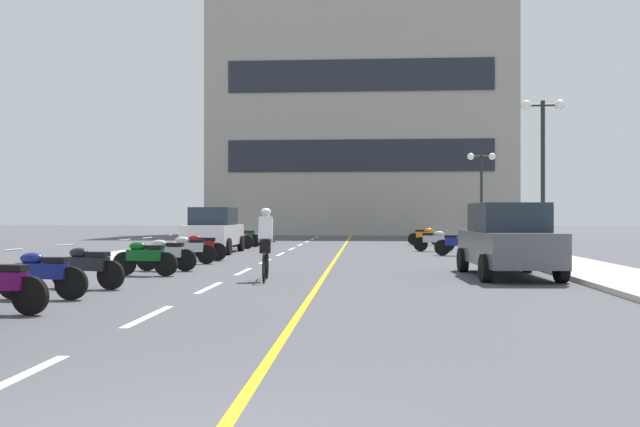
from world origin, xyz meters
The scene contains 33 objects.
ground_plane centered at (0.00, 21.00, 0.00)m, with size 140.00×140.00×0.00m, color #47474C.
curb_left centered at (-7.20, 24.00, 0.06)m, with size 2.40×72.00×0.12m, color #B7B2A8.
curb_right centered at (7.20, 24.00, 0.06)m, with size 2.40×72.00×0.12m, color #B7B2A8.
lane_dash_0 centered at (-2.00, 2.00, 0.00)m, with size 0.14×2.20×0.01m, color silver.
lane_dash_1 centered at (-2.00, 6.00, 0.00)m, with size 0.14×2.20×0.01m, color silver.
lane_dash_2 centered at (-2.00, 10.00, 0.00)m, with size 0.14×2.20×0.01m, color silver.
lane_dash_3 centered at (-2.00, 14.00, 0.00)m, with size 0.14×2.20×0.01m, color silver.
lane_dash_4 centered at (-2.00, 18.00, 0.00)m, with size 0.14×2.20×0.01m, color silver.
lane_dash_5 centered at (-2.00, 22.00, 0.00)m, with size 0.14×2.20×0.01m, color silver.
lane_dash_6 centered at (-2.00, 26.00, 0.00)m, with size 0.14×2.20×0.01m, color silver.
lane_dash_7 centered at (-2.00, 30.00, 0.00)m, with size 0.14×2.20×0.01m, color silver.
lane_dash_8 centered at (-2.00, 34.00, 0.00)m, with size 0.14×2.20×0.01m, color silver.
lane_dash_9 centered at (-2.00, 38.00, 0.00)m, with size 0.14×2.20×0.01m, color silver.
lane_dash_10 centered at (-2.00, 42.00, 0.00)m, with size 0.14×2.20×0.01m, color silver.
lane_dash_11 centered at (-2.00, 46.00, 0.00)m, with size 0.14×2.20×0.01m, color silver.
centre_line_yellow centered at (0.25, 24.00, 0.00)m, with size 0.12×66.00×0.01m, color gold.
office_building centered at (0.89, 48.73, 9.65)m, with size 22.85×7.58×19.31m.
street_lamp_mid centered at (7.17, 18.93, 3.94)m, with size 1.46×0.36×5.24m.
street_lamp_far centered at (7.31, 31.70, 3.54)m, with size 1.46×0.36×4.62m.
parked_car_near centered at (4.79, 12.95, 0.92)m, with size 2.06×4.27×1.82m.
parked_car_mid centered at (-4.78, 22.75, 0.92)m, with size 1.93×4.21×1.82m.
motorcycle_3 centered at (-4.57, 7.83, 0.47)m, with size 1.70×0.60×0.92m.
motorcycle_4 centered at (-4.48, 9.61, 0.47)m, with size 1.68×0.64×0.92m.
motorcycle_5 centered at (-4.25, 12.60, 0.47)m, with size 1.70×0.60×0.92m.
motorcycle_6 centered at (-4.14, 14.05, 0.47)m, with size 1.70×0.60×0.92m.
motorcycle_7 centered at (-4.20, 16.61, 0.47)m, with size 1.70×0.60×0.92m.
motorcycle_8 centered at (-4.17, 18.05, 0.47)m, with size 1.70×0.60×0.92m.
motorcycle_9 centered at (4.71, 21.44, 0.47)m, with size 1.68×0.64×0.92m.
motorcycle_10 centered at (4.14, 24.32, 0.47)m, with size 1.70×0.60×0.92m.
motorcycle_11 centered at (-4.54, 26.10, 0.47)m, with size 1.67×0.68×0.92m.
motorcycle_12 centered at (-4.47, 27.88, 0.47)m, with size 1.67×0.69×0.92m.
motorcycle_13 centered at (4.27, 30.20, 0.47)m, with size 1.70×0.60×0.92m.
cyclist_rider centered at (-1.04, 11.59, 0.89)m, with size 0.42×1.77×1.71m.
Camera 1 is at (1.27, -4.07, 1.54)m, focal length 38.12 mm.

